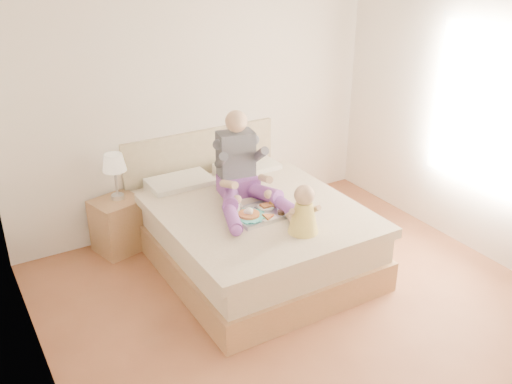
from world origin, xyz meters
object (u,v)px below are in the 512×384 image
bed (248,229)px  tray (258,212)px  nightstand (119,225)px  baby (303,213)px  adult (242,174)px

bed → tray: bearing=-102.4°
nightstand → baby: bearing=-69.1°
nightstand → adult: adult is taller
baby → adult: bearing=113.8°
nightstand → tray: 1.48m
bed → adult: size_ratio=2.09×
bed → adult: 0.54m
bed → tray: bed is taller
adult → tray: (-0.05, -0.37, -0.21)m
adult → bed: bearing=-74.3°
adult → nightstand: bearing=153.6°
tray → baby: baby is taller
bed → baby: bearing=-81.8°
bed → tray: (-0.06, -0.29, 0.32)m
nightstand → adult: bearing=-50.8°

